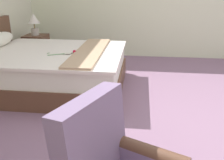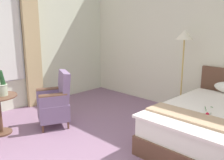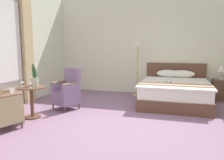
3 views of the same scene
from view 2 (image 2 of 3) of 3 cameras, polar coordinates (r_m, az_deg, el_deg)
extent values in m
cube|color=silver|center=(5.32, 20.82, 9.32)|extent=(6.16, 0.12, 3.18)
cube|color=tan|center=(5.75, -17.90, 8.75)|extent=(0.10, 0.36, 2.98)
cube|color=brown|center=(4.21, 23.90, -12.29)|extent=(1.71, 2.18, 0.29)
cube|color=white|center=(4.10, 24.27, -8.74)|extent=(1.66, 2.12, 0.27)
cube|color=white|center=(3.99, 24.17, -6.92)|extent=(1.75, 2.05, 0.04)
cube|color=tan|center=(3.50, 21.05, -8.79)|extent=(1.71, 0.39, 0.03)
cylinder|color=#2D6628|center=(3.90, 20.71, -6.56)|extent=(0.19, 0.34, 0.01)
sphere|color=red|center=(3.71, 20.97, -7.29)|extent=(0.05, 0.05, 0.05)
ellipsoid|color=#33702D|center=(4.07, 21.84, -5.76)|extent=(0.05, 0.04, 0.01)
cube|color=white|center=(3.82, 21.02, -6.99)|extent=(0.09, 0.11, 0.00)
cylinder|color=tan|center=(5.32, 15.15, -7.73)|extent=(0.28, 0.28, 0.03)
cylinder|color=tan|center=(5.10, 15.66, 0.41)|extent=(0.03, 0.03, 1.52)
cone|color=#EFE5C6|center=(4.99, 16.28, 9.95)|extent=(0.33, 0.33, 0.18)
cylinder|color=brown|center=(4.79, -23.93, -10.87)|extent=(0.35, 0.35, 0.03)
cylinder|color=brown|center=(4.67, -24.29, -7.37)|extent=(0.07, 0.07, 0.65)
cylinder|color=#ADB99E|center=(4.53, -23.85, -2.12)|extent=(0.18, 0.18, 0.18)
torus|color=#ADB99E|center=(4.51, -23.96, -0.99)|extent=(0.19, 0.19, 0.02)
cylinder|color=white|center=(4.52, -23.93, -1.24)|extent=(0.16, 0.16, 0.03)
cylinder|color=#1E4723|center=(4.51, -23.82, 0.01)|extent=(0.09, 0.14, 0.33)
cylinder|color=brown|center=(4.97, -16.08, -8.65)|extent=(0.04, 0.04, 0.14)
cylinder|color=brown|center=(4.55, -15.50, -10.68)|extent=(0.04, 0.04, 0.14)
cylinder|color=brown|center=(5.02, -11.02, -8.13)|extent=(0.04, 0.04, 0.14)
cylinder|color=brown|center=(4.61, -9.96, -10.09)|extent=(0.04, 0.04, 0.14)
cube|color=slate|center=(4.70, -13.28, -6.83)|extent=(0.70, 0.69, 0.31)
cube|color=slate|center=(4.60, -10.98, -1.50)|extent=(0.53, 0.37, 0.57)
cube|color=slate|center=(4.83, -14.05, -3.24)|extent=(0.28, 0.47, 0.19)
cylinder|color=brown|center=(4.80, -14.12, -2.16)|extent=(0.28, 0.47, 0.09)
cube|color=slate|center=(4.41, -13.30, -4.74)|extent=(0.28, 0.47, 0.19)
cylinder|color=brown|center=(4.39, -13.36, -3.57)|extent=(0.28, 0.47, 0.09)
camera|label=1|loc=(5.32, -20.43, 8.71)|focal=40.00mm
camera|label=3|loc=(2.69, -106.18, -12.61)|focal=35.00mm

